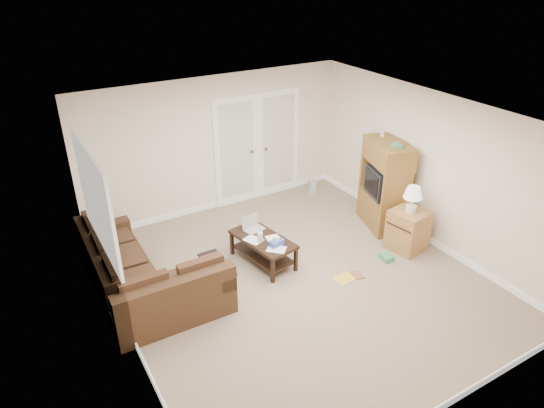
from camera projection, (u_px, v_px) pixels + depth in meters
floor at (297, 279)px, 7.25m from camera, size 5.50×5.50×0.00m
ceiling at (302, 118)px, 6.09m from camera, size 5.00×5.50×0.02m
wall_left at (117, 257)px, 5.55m from camera, size 0.02×5.50×2.50m
wall_right at (429, 169)px, 7.79m from camera, size 0.02×5.50×2.50m
wall_back at (216, 145)px, 8.77m from camera, size 5.00×0.02×2.50m
wall_front at (459, 323)px, 4.57m from camera, size 5.00×0.02×2.50m
baseboards at (297, 277)px, 7.23m from camera, size 5.00×5.50×0.10m
french_doors at (258, 148)px, 9.23m from camera, size 1.80×0.05×2.13m
window_left at (96, 199)px, 6.19m from camera, size 0.05×1.92×1.42m
sectional_sofa at (141, 280)px, 6.75m from camera, size 1.63×2.44×0.75m
coffee_table at (262, 248)px, 7.56m from camera, size 0.72×1.16×0.74m
tv_armoire at (385, 184)px, 8.35m from camera, size 0.80×1.09×1.68m
side_cabinet at (408, 227)px, 7.83m from camera, size 0.61×0.61×1.12m
space_heater at (312, 185)px, 9.80m from camera, size 0.14×0.12×0.32m
floor_magazine at (345, 278)px, 7.27m from camera, size 0.32×0.26×0.01m
floor_greenbox at (386, 257)px, 7.70m from camera, size 0.18×0.23×0.09m
floor_book at (353, 276)px, 7.31m from camera, size 0.19×0.24×0.02m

